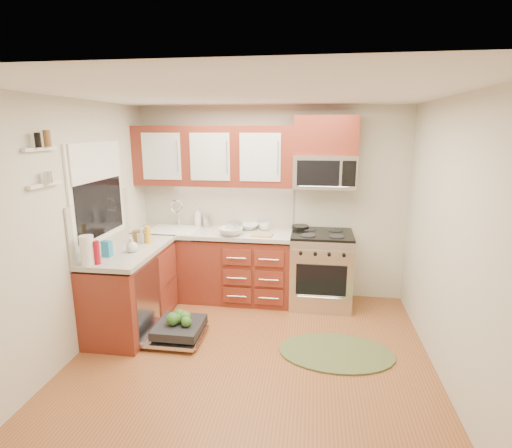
% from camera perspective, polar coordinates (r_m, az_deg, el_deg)
% --- Properties ---
extents(floor, '(3.50, 3.50, 0.00)m').
position_cam_1_polar(floor, '(4.13, -0.79, -18.97)').
color(floor, brown).
rests_on(floor, ground).
extents(ceiling, '(3.50, 3.50, 0.00)m').
position_cam_1_polar(ceiling, '(3.50, -0.92, 18.13)').
color(ceiling, white).
rests_on(ceiling, ground).
extents(wall_back, '(3.50, 0.04, 2.50)m').
position_cam_1_polar(wall_back, '(5.31, 2.15, 2.99)').
color(wall_back, beige).
rests_on(wall_back, ground).
extents(wall_front, '(3.50, 0.04, 2.50)m').
position_cam_1_polar(wall_front, '(2.03, -9.01, -15.22)').
color(wall_front, beige).
rests_on(wall_front, ground).
extents(wall_left, '(0.04, 3.50, 2.50)m').
position_cam_1_polar(wall_left, '(4.25, -24.82, -0.92)').
color(wall_left, beige).
rests_on(wall_left, ground).
extents(wall_right, '(0.04, 3.50, 2.50)m').
position_cam_1_polar(wall_right, '(3.77, 26.48, -2.84)').
color(wall_right, beige).
rests_on(wall_right, ground).
extents(base_cabinet_back, '(2.05, 0.60, 0.85)m').
position_cam_1_polar(base_cabinet_back, '(5.36, -6.05, -6.10)').
color(base_cabinet_back, maroon).
rests_on(base_cabinet_back, ground).
extents(base_cabinet_left, '(0.60, 1.25, 0.85)m').
position_cam_1_polar(base_cabinet_left, '(4.79, -17.37, -9.12)').
color(base_cabinet_left, maroon).
rests_on(base_cabinet_left, ground).
extents(countertop_back, '(2.07, 0.64, 0.05)m').
position_cam_1_polar(countertop_back, '(5.21, -6.20, -1.22)').
color(countertop_back, '#B4AEA4').
rests_on(countertop_back, base_cabinet_back).
extents(countertop_left, '(0.64, 1.27, 0.05)m').
position_cam_1_polar(countertop_left, '(4.63, -17.67, -3.69)').
color(countertop_left, '#B4AEA4').
rests_on(countertop_left, base_cabinet_left).
extents(backsplash_back, '(2.05, 0.02, 0.57)m').
position_cam_1_polar(backsplash_back, '(5.43, -5.51, 2.74)').
color(backsplash_back, '#B0AC9E').
rests_on(backsplash_back, ground).
extents(backsplash_left, '(0.02, 1.25, 0.57)m').
position_cam_1_polar(backsplash_left, '(4.69, -21.19, 0.16)').
color(backsplash_left, '#B0AC9E').
rests_on(backsplash_left, ground).
extents(upper_cabinets, '(2.05, 0.35, 0.75)m').
position_cam_1_polar(upper_cabinets, '(5.19, -6.10, 9.64)').
color(upper_cabinets, maroon).
rests_on(upper_cabinets, ground).
extents(cabinet_over_mw, '(0.76, 0.35, 0.47)m').
position_cam_1_polar(cabinet_over_mw, '(5.02, 9.95, 12.36)').
color(cabinet_over_mw, maroon).
rests_on(cabinet_over_mw, ground).
extents(range, '(0.76, 0.64, 0.95)m').
position_cam_1_polar(range, '(5.17, 9.24, -6.36)').
color(range, silver).
rests_on(range, ground).
extents(microwave, '(0.76, 0.38, 0.40)m').
position_cam_1_polar(microwave, '(5.02, 9.75, 7.39)').
color(microwave, silver).
rests_on(microwave, ground).
extents(sink, '(0.62, 0.50, 0.26)m').
position_cam_1_polar(sink, '(5.37, -11.66, -2.08)').
color(sink, white).
rests_on(sink, ground).
extents(dishwasher, '(0.70, 0.60, 0.20)m').
position_cam_1_polar(dishwasher, '(4.52, -11.35, -14.69)').
color(dishwasher, silver).
rests_on(dishwasher, ground).
extents(window, '(0.03, 1.05, 1.05)m').
position_cam_1_polar(window, '(4.61, -21.70, 4.21)').
color(window, white).
rests_on(window, ground).
extents(window_blind, '(0.02, 0.96, 0.40)m').
position_cam_1_polar(window_blind, '(4.56, -21.78, 8.30)').
color(window_blind, white).
rests_on(window_blind, ground).
extents(shelf_upper, '(0.04, 0.40, 0.03)m').
position_cam_1_polar(shelf_upper, '(3.84, -28.46, 9.40)').
color(shelf_upper, white).
rests_on(shelf_upper, ground).
extents(shelf_lower, '(0.04, 0.40, 0.03)m').
position_cam_1_polar(shelf_lower, '(3.87, -27.97, 4.98)').
color(shelf_lower, white).
rests_on(shelf_lower, ground).
extents(rug, '(1.31, 1.01, 0.02)m').
position_cam_1_polar(rug, '(4.31, 11.38, -17.56)').
color(rug, '#566338').
rests_on(rug, ground).
extents(skillet, '(0.28, 0.28, 0.04)m').
position_cam_1_polar(skillet, '(5.20, 6.34, -0.46)').
color(skillet, black).
rests_on(skillet, range).
extents(stock_pot, '(0.24, 0.24, 0.13)m').
position_cam_1_polar(stock_pot, '(5.11, -3.07, -0.42)').
color(stock_pot, silver).
rests_on(stock_pot, countertop_back).
extents(cutting_board, '(0.26, 0.18, 0.02)m').
position_cam_1_polar(cutting_board, '(4.93, 0.89, -1.60)').
color(cutting_board, '#A7804C').
rests_on(cutting_board, countertop_back).
extents(canister, '(0.12, 0.12, 0.16)m').
position_cam_1_polar(canister, '(5.42, -7.02, 0.48)').
color(canister, silver).
rests_on(canister, countertop_back).
extents(paper_towel_roll, '(0.17, 0.17, 0.29)m').
position_cam_1_polar(paper_towel_roll, '(4.20, -22.96, -3.46)').
color(paper_towel_roll, white).
rests_on(paper_towel_roll, countertop_left).
extents(mustard_bottle, '(0.08, 0.08, 0.20)m').
position_cam_1_polar(mustard_bottle, '(4.76, -15.21, -1.48)').
color(mustard_bottle, gold).
rests_on(mustard_bottle, countertop_left).
extents(red_bottle, '(0.07, 0.07, 0.23)m').
position_cam_1_polar(red_bottle, '(4.18, -21.79, -3.83)').
color(red_bottle, '#A20D1F').
rests_on(red_bottle, countertop_left).
extents(wooden_box, '(0.14, 0.11, 0.13)m').
position_cam_1_polar(wooden_box, '(4.86, -16.34, -1.65)').
color(wooden_box, brown).
rests_on(wooden_box, countertop_left).
extents(blue_carton, '(0.11, 0.08, 0.16)m').
position_cam_1_polar(blue_carton, '(4.41, -20.52, -3.33)').
color(blue_carton, teal).
rests_on(blue_carton, countertop_left).
extents(bowl_a, '(0.35, 0.35, 0.07)m').
position_cam_1_polar(bowl_a, '(5.26, -1.15, -0.33)').
color(bowl_a, '#999999').
rests_on(bowl_a, countertop_back).
extents(bowl_b, '(0.39, 0.39, 0.09)m').
position_cam_1_polar(bowl_b, '(4.95, -3.65, -1.09)').
color(bowl_b, '#999999').
rests_on(bowl_b, countertop_back).
extents(cup, '(0.17, 0.17, 0.11)m').
position_cam_1_polar(cup, '(5.18, 1.26, -0.35)').
color(cup, '#999999').
rests_on(cup, countertop_back).
extents(soap_bottle_a, '(0.10, 0.10, 0.26)m').
position_cam_1_polar(soap_bottle_a, '(5.45, -8.33, 1.05)').
color(soap_bottle_a, '#999999').
rests_on(soap_bottle_a, countertop_back).
extents(soap_bottle_b, '(0.10, 0.10, 0.18)m').
position_cam_1_polar(soap_bottle_b, '(4.81, -16.01, -1.54)').
color(soap_bottle_b, '#999999').
rests_on(soap_bottle_b, countertop_left).
extents(soap_bottle_c, '(0.13, 0.13, 0.16)m').
position_cam_1_polar(soap_bottle_c, '(4.47, -17.31, -2.87)').
color(soap_bottle_c, '#999999').
rests_on(soap_bottle_c, countertop_left).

